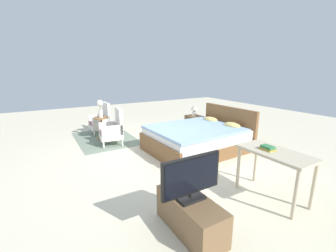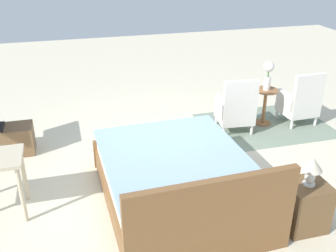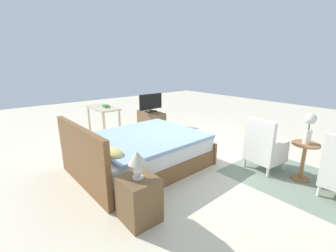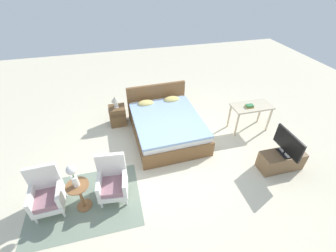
% 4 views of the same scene
% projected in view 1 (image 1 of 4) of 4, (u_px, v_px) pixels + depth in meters
% --- Properties ---
extents(ground_plane, '(16.00, 16.00, 0.00)m').
position_uv_depth(ground_plane, '(162.00, 157.00, 4.98)').
color(ground_plane, beige).
extents(floor_rug, '(2.10, 1.50, 0.01)m').
position_uv_depth(floor_rug, '(105.00, 138.00, 6.30)').
color(floor_rug, gray).
rests_on(floor_rug, ground_plane).
extents(bed, '(1.77, 2.25, 0.96)m').
position_uv_depth(bed, '(198.00, 138.00, 5.35)').
color(bed, brown).
rests_on(bed, ground_plane).
extents(armchair_by_window_left, '(0.56, 0.56, 0.92)m').
position_uv_depth(armchair_by_window_left, '(101.00, 121.00, 6.72)').
color(armchair_by_window_left, white).
rests_on(armchair_by_window_left, floor_rug).
extents(armchair_by_window_right, '(0.60, 0.60, 0.92)m').
position_uv_depth(armchair_by_window_right, '(113.00, 130.00, 5.74)').
color(armchair_by_window_right, white).
rests_on(armchair_by_window_right, floor_rug).
extents(side_table, '(0.40, 0.40, 0.62)m').
position_uv_depth(side_table, '(102.00, 126.00, 6.16)').
color(side_table, '#936038').
rests_on(side_table, ground_plane).
extents(flower_vase, '(0.17, 0.17, 0.48)m').
position_uv_depth(flower_vase, '(100.00, 107.00, 6.03)').
color(flower_vase, silver).
rests_on(flower_vase, side_table).
extents(nightstand, '(0.44, 0.41, 0.55)m').
position_uv_depth(nightstand, '(194.00, 125.00, 6.73)').
color(nightstand, brown).
rests_on(nightstand, ground_plane).
extents(table_lamp, '(0.22, 0.22, 0.33)m').
position_uv_depth(table_lamp, '(194.00, 109.00, 6.61)').
color(table_lamp, silver).
rests_on(table_lamp, nightstand).
extents(tv_stand, '(0.96, 0.40, 0.42)m').
position_uv_depth(tv_stand, '(190.00, 215.00, 2.67)').
color(tv_stand, brown).
rests_on(tv_stand, ground_plane).
extents(tv_flatscreen, '(0.20, 0.78, 0.53)m').
position_uv_depth(tv_flatscreen, '(191.00, 178.00, 2.55)').
color(tv_flatscreen, black).
rests_on(tv_flatscreen, tv_stand).
extents(vanity_desk, '(1.04, 0.52, 0.74)m').
position_uv_depth(vanity_desk, '(275.00, 159.00, 3.26)').
color(vanity_desk, beige).
rests_on(vanity_desk, ground_plane).
extents(book_stack, '(0.20, 0.15, 0.06)m').
position_uv_depth(book_stack, '(268.00, 148.00, 3.29)').
color(book_stack, '#B79333').
rests_on(book_stack, vanity_desk).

